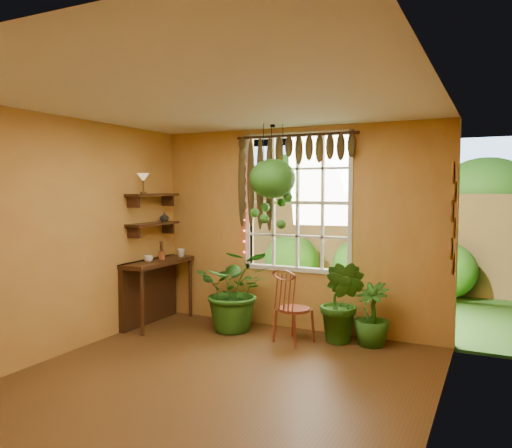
{
  "coord_description": "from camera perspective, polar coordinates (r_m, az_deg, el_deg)",
  "views": [
    {
      "loc": [
        2.43,
        -3.96,
        1.88
      ],
      "look_at": [
        -0.07,
        1.15,
        1.48
      ],
      "focal_mm": 35.0,
      "sensor_mm": 36.0,
      "label": 1
    }
  ],
  "objects": [
    {
      "name": "floor",
      "position": [
        5.01,
        -5.36,
        -18.06
      ],
      "size": [
        4.5,
        4.5,
        0.0
      ],
      "primitive_type": "plane",
      "color": "#553218",
      "rests_on": "ground"
    },
    {
      "name": "ceiling",
      "position": [
        4.71,
        -5.58,
        14.0
      ],
      "size": [
        4.5,
        4.5,
        0.0
      ],
      "primitive_type": "plane",
      "rotation": [
        3.14,
        0.0,
        0.0
      ],
      "color": "silver",
      "rests_on": "wall_back"
    },
    {
      "name": "wall_back",
      "position": [
        6.69,
        4.67,
        -0.55
      ],
      "size": [
        4.0,
        0.0,
        4.0
      ],
      "primitive_type": "plane",
      "rotation": [
        1.57,
        0.0,
        0.0
      ],
      "color": "#C08C41",
      "rests_on": "floor"
    },
    {
      "name": "wall_left",
      "position": [
        5.96,
        -22.08,
        -1.39
      ],
      "size": [
        0.0,
        4.5,
        4.5
      ],
      "primitive_type": "plane",
      "rotation": [
        1.57,
        0.0,
        1.57
      ],
      "color": "#C08C41",
      "rests_on": "floor"
    },
    {
      "name": "wall_right",
      "position": [
        4.01,
        19.72,
        -3.82
      ],
      "size": [
        0.0,
        4.5,
        4.5
      ],
      "primitive_type": "plane",
      "rotation": [
        1.57,
        0.0,
        -1.57
      ],
      "color": "#C08C41",
      "rests_on": "floor"
    },
    {
      "name": "window",
      "position": [
        6.7,
        4.79,
        2.45
      ],
      "size": [
        1.52,
        0.1,
        1.86
      ],
      "color": "silver",
      "rests_on": "wall_back"
    },
    {
      "name": "valance_vine",
      "position": [
        6.62,
        3.74,
        7.43
      ],
      "size": [
        1.7,
        0.12,
        1.1
      ],
      "color": "#381B0F",
      "rests_on": "window"
    },
    {
      "name": "string_lights",
      "position": [
        6.93,
        -1.36,
        2.93
      ],
      "size": [
        0.03,
        0.03,
        1.54
      ],
      "primitive_type": null,
      "color": "#FF2633",
      "rests_on": "window"
    },
    {
      "name": "wall_plates",
      "position": [
        5.77,
        21.55,
        0.45
      ],
      "size": [
        0.04,
        0.32,
        1.1
      ],
      "primitive_type": null,
      "color": "beige",
      "rests_on": "wall_right"
    },
    {
      "name": "counter_ledge",
      "position": [
        7.17,
        -11.79,
        -6.75
      ],
      "size": [
        0.4,
        1.2,
        0.9
      ],
      "color": "#381B0F",
      "rests_on": "floor"
    },
    {
      "name": "shelf_lower",
      "position": [
        7.05,
        -11.67,
        0.02
      ],
      "size": [
        0.25,
        0.9,
        0.04
      ],
      "primitive_type": "cube",
      "color": "#381B0F",
      "rests_on": "wall_left"
    },
    {
      "name": "shelf_upper",
      "position": [
        7.03,
        -11.72,
        3.27
      ],
      "size": [
        0.25,
        0.9,
        0.04
      ],
      "primitive_type": "cube",
      "color": "#381B0F",
      "rests_on": "wall_left"
    },
    {
      "name": "backyard",
      "position": [
        11.06,
        14.62,
        0.78
      ],
      "size": [
        14.0,
        10.0,
        12.0
      ],
      "color": "#2C5C1A",
      "rests_on": "ground"
    },
    {
      "name": "windsor_chair",
      "position": [
        6.22,
        4.17,
        -10.69
      ],
      "size": [
        0.51,
        0.52,
        1.05
      ],
      "rotation": [
        0.0,
        0.0,
        -0.36
      ],
      "color": "maroon",
      "rests_on": "floor"
    },
    {
      "name": "potted_plant_left",
      "position": [
        6.67,
        -2.34,
        -7.52
      ],
      "size": [
        1.25,
        1.19,
        1.1
      ],
      "primitive_type": "imported",
      "rotation": [
        0.0,
        0.0,
        0.43
      ],
      "color": "#1A4A13",
      "rests_on": "floor"
    },
    {
      "name": "potted_plant_mid",
      "position": [
        6.23,
        9.83,
        -8.76
      ],
      "size": [
        0.67,
        0.59,
        1.02
      ],
      "primitive_type": "imported",
      "rotation": [
        0.0,
        0.0,
        -0.29
      ],
      "color": "#1A4A13",
      "rests_on": "floor"
    },
    {
      "name": "potted_plant_right",
      "position": [
        6.23,
        13.09,
        -10.03
      ],
      "size": [
        0.56,
        0.56,
        0.76
      ],
      "primitive_type": "imported",
      "rotation": [
        0.0,
        0.0,
        -0.42
      ],
      "color": "#1A4A13",
      "rests_on": "floor"
    },
    {
      "name": "hanging_basket",
      "position": [
        6.39,
        1.89,
        4.49
      ],
      "size": [
        0.59,
        0.59,
        1.34
      ],
      "color": "black",
      "rests_on": "ceiling"
    },
    {
      "name": "cup_a",
      "position": [
        6.85,
        -12.18,
        -3.92
      ],
      "size": [
        0.15,
        0.15,
        0.09
      ],
      "primitive_type": "imported",
      "rotation": [
        0.0,
        0.0,
        -0.35
      ],
      "color": "silver",
      "rests_on": "counter_ledge"
    },
    {
      "name": "cup_b",
      "position": [
        7.35,
        -8.56,
        -3.26
      ],
      "size": [
        0.14,
        0.14,
        0.11
      ],
      "primitive_type": "imported",
      "rotation": [
        0.0,
        0.0,
        -0.2
      ],
      "color": "beige",
      "rests_on": "counter_ledge"
    },
    {
      "name": "brush_jar",
      "position": [
        7.1,
        -10.74,
        -2.95
      ],
      "size": [
        0.09,
        0.09,
        0.33
      ],
      "color": "brown",
      "rests_on": "counter_ledge"
    },
    {
      "name": "shelf_vase",
      "position": [
        7.24,
        -10.43,
        0.81
      ],
      "size": [
        0.15,
        0.15,
        0.13
      ],
      "primitive_type": "imported",
      "rotation": [
        0.0,
        0.0,
        -0.21
      ],
      "color": "#B2AD99",
      "rests_on": "shelf_lower"
    },
    {
      "name": "tiffany_lamp",
      "position": [
        6.85,
        -12.77,
        5.07
      ],
      "size": [
        0.16,
        0.16,
        0.27
      ],
      "color": "brown",
      "rests_on": "shelf_upper"
    }
  ]
}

